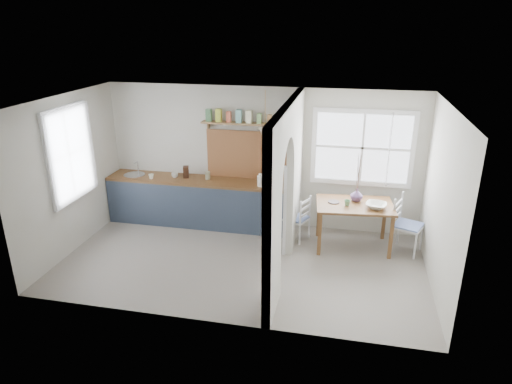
% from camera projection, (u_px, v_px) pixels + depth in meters
% --- Properties ---
extents(floor, '(5.80, 3.20, 0.01)m').
position_uv_depth(floor, '(242.00, 262.00, 7.41)').
color(floor, gray).
rests_on(floor, ground).
extents(ceiling, '(5.80, 3.20, 0.01)m').
position_uv_depth(ceiling, '(240.00, 101.00, 6.49)').
color(ceiling, beige).
rests_on(ceiling, walls).
extents(walls, '(5.81, 3.21, 2.60)m').
position_uv_depth(walls, '(241.00, 187.00, 6.95)').
color(walls, beige).
rests_on(walls, floor).
extents(partition, '(0.12, 3.20, 2.60)m').
position_uv_depth(partition, '(287.00, 180.00, 6.81)').
color(partition, beige).
rests_on(partition, floor).
extents(kitchen_window, '(0.10, 1.16, 1.50)m').
position_uv_depth(kitchen_window, '(69.00, 154.00, 7.38)').
color(kitchen_window, white).
rests_on(kitchen_window, walls).
extents(nook_window, '(1.76, 0.10, 1.30)m').
position_uv_depth(nook_window, '(362.00, 148.00, 7.92)').
color(nook_window, white).
rests_on(nook_window, walls).
extents(counter, '(3.50, 0.60, 0.90)m').
position_uv_depth(counter, '(200.00, 201.00, 8.68)').
color(counter, brown).
rests_on(counter, floor).
extents(sink, '(0.40, 0.40, 0.02)m').
position_uv_depth(sink, '(134.00, 175.00, 8.75)').
color(sink, silver).
rests_on(sink, counter).
extents(backsplash, '(1.65, 0.03, 0.90)m').
position_uv_depth(backsplash, '(250.00, 155.00, 8.41)').
color(backsplash, brown).
rests_on(backsplash, walls).
extents(shelf, '(1.75, 0.20, 0.21)m').
position_uv_depth(shelf, '(249.00, 121.00, 8.10)').
color(shelf, '#9F7146').
rests_on(shelf, walls).
extents(pendant_lamp, '(0.26, 0.26, 0.16)m').
position_uv_depth(pendant_lamp, '(265.00, 133.00, 7.77)').
color(pendant_lamp, beige).
rests_on(pendant_lamp, ceiling).
extents(utensil_rail, '(0.02, 0.50, 0.02)m').
position_uv_depth(utensil_rail, '(289.00, 163.00, 7.60)').
color(utensil_rail, silver).
rests_on(utensil_rail, partition).
extents(dining_table, '(1.35, 0.97, 0.79)m').
position_uv_depth(dining_table, '(353.00, 225.00, 7.78)').
color(dining_table, brown).
rests_on(dining_table, floor).
extents(chair_left, '(0.49, 0.49, 0.82)m').
position_uv_depth(chair_left, '(297.00, 218.00, 8.06)').
color(chair_left, silver).
rests_on(chair_left, floor).
extents(chair_right, '(0.58, 0.58, 0.97)m').
position_uv_depth(chair_right, '(408.00, 225.00, 7.59)').
color(chair_right, silver).
rests_on(chair_right, floor).
extents(kettle, '(0.22, 0.20, 0.22)m').
position_uv_depth(kettle, '(261.00, 180.00, 8.13)').
color(kettle, white).
rests_on(kettle, counter).
extents(mug_a, '(0.11, 0.11, 0.09)m').
position_uv_depth(mug_a, '(151.00, 177.00, 8.51)').
color(mug_a, white).
rests_on(mug_a, counter).
extents(mug_b, '(0.15, 0.15, 0.10)m').
position_uv_depth(mug_b, '(175.00, 175.00, 8.58)').
color(mug_b, silver).
rests_on(mug_b, counter).
extents(knife_block, '(0.13, 0.16, 0.21)m').
position_uv_depth(knife_block, '(186.00, 172.00, 8.57)').
color(knife_block, '#331E11').
rests_on(knife_block, counter).
extents(jar, '(0.12, 0.12, 0.15)m').
position_uv_depth(jar, '(208.00, 175.00, 8.48)').
color(jar, gray).
rests_on(jar, counter).
extents(towel_magenta, '(0.02, 0.03, 0.55)m').
position_uv_depth(towel_magenta, '(286.00, 225.00, 8.08)').
color(towel_magenta, '#D5167A').
rests_on(towel_magenta, counter).
extents(towel_orange, '(0.02, 0.03, 0.55)m').
position_uv_depth(towel_orange, '(286.00, 227.00, 8.08)').
color(towel_orange, orange).
rests_on(towel_orange, counter).
extents(bowl, '(0.39, 0.39, 0.08)m').
position_uv_depth(bowl, '(376.00, 206.00, 7.47)').
color(bowl, white).
rests_on(bowl, dining_table).
extents(table_cup, '(0.12, 0.12, 0.10)m').
position_uv_depth(table_cup, '(347.00, 203.00, 7.56)').
color(table_cup, '#5E9462').
rests_on(table_cup, dining_table).
extents(plate, '(0.21, 0.21, 0.02)m').
position_uv_depth(plate, '(334.00, 202.00, 7.71)').
color(plate, '#3B2F2D').
rests_on(plate, dining_table).
extents(vase, '(0.23, 0.23, 0.22)m').
position_uv_depth(vase, '(357.00, 195.00, 7.73)').
color(vase, '#5C406E').
rests_on(vase, dining_table).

